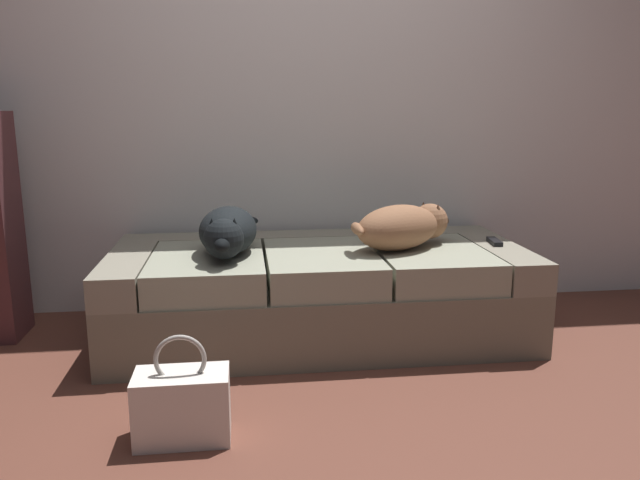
{
  "coord_description": "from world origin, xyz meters",
  "views": [
    {
      "loc": [
        -0.37,
        -1.9,
        1.12
      ],
      "look_at": [
        0.0,
        0.97,
        0.49
      ],
      "focal_mm": 34.64,
      "sensor_mm": 36.0,
      "label": 1
    }
  ],
  "objects_px": {
    "tv_remote": "(494,242)",
    "handbag": "(182,405)",
    "dog_tan": "(404,226)",
    "couch": "(319,292)",
    "dog_dark": "(228,231)"
  },
  "relations": [
    {
      "from": "dog_dark",
      "to": "handbag",
      "type": "bearing_deg",
      "value": -99.94
    },
    {
      "from": "couch",
      "to": "tv_remote",
      "type": "height_order",
      "value": "tv_remote"
    },
    {
      "from": "dog_dark",
      "to": "dog_tan",
      "type": "distance_m",
      "value": 0.84
    },
    {
      "from": "handbag",
      "to": "tv_remote",
      "type": "bearing_deg",
      "value": 31.83
    },
    {
      "from": "couch",
      "to": "dog_dark",
      "type": "height_order",
      "value": "dog_dark"
    },
    {
      "from": "handbag",
      "to": "couch",
      "type": "bearing_deg",
      "value": 57.97
    },
    {
      "from": "dog_tan",
      "to": "tv_remote",
      "type": "bearing_deg",
      "value": 4.8
    },
    {
      "from": "tv_remote",
      "to": "handbag",
      "type": "xyz_separation_m",
      "value": [
        -1.48,
        -0.92,
        -0.33
      ]
    },
    {
      "from": "dog_tan",
      "to": "handbag",
      "type": "height_order",
      "value": "dog_tan"
    },
    {
      "from": "dog_tan",
      "to": "tv_remote",
      "type": "xyz_separation_m",
      "value": [
        0.48,
        0.04,
        -0.1
      ]
    },
    {
      "from": "couch",
      "to": "handbag",
      "type": "bearing_deg",
      "value": -122.03
    },
    {
      "from": "handbag",
      "to": "dog_tan",
      "type": "bearing_deg",
      "value": 41.4
    },
    {
      "from": "couch",
      "to": "dog_tan",
      "type": "height_order",
      "value": "dog_tan"
    },
    {
      "from": "dog_tan",
      "to": "handbag",
      "type": "relative_size",
      "value": 1.57
    },
    {
      "from": "couch",
      "to": "handbag",
      "type": "relative_size",
      "value": 5.29
    }
  ]
}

